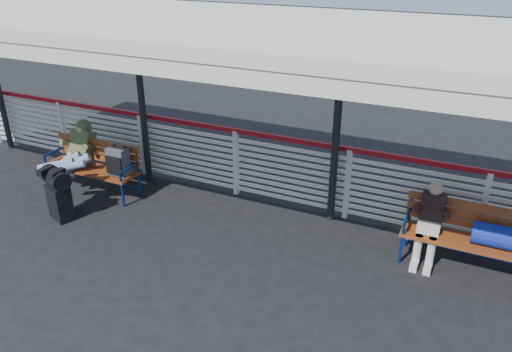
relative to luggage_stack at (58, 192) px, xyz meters
The scene contains 8 objects.
ground 2.23m from the luggage_stack, ahead, with size 60.00×60.00×0.00m, color black.
fence 2.96m from the luggage_stack, 42.64° to the left, with size 12.08×0.08×1.24m.
canopy 3.49m from the luggage_stack, 24.01° to the left, with size 12.60×3.60×3.16m.
luggage_stack is the anchor object (origin of this frame).
bench_left 1.04m from the luggage_stack, 88.55° to the left, with size 1.80×0.56×0.95m.
bench_right 6.32m from the luggage_stack, 12.33° to the left, with size 1.80×0.56×0.92m.
traveler_man 0.81m from the luggage_stack, 116.70° to the left, with size 0.93×1.64×0.77m.
companion_person 5.69m from the luggage_stack, 13.56° to the left, with size 0.32×0.66×1.15m.
Camera 1 is at (3.72, -5.17, 4.10)m, focal length 35.00 mm.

